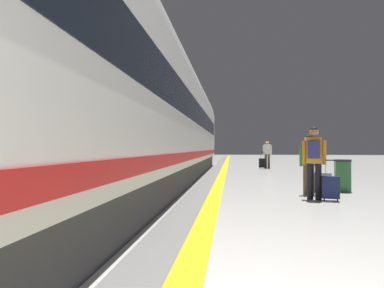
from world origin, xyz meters
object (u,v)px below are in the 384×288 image
(passenger_mid, at_px, (309,160))
(waste_bin, at_px, (343,175))
(suitcase_near, at_px, (330,187))
(suitcase_far, at_px, (262,163))
(suitcase_mid, at_px, (323,183))
(high_speed_train, at_px, (137,104))
(passenger_far, at_px, (267,152))
(passenger_near, at_px, (314,156))

(passenger_mid, bearing_deg, waste_bin, 34.57)
(suitcase_near, relative_size, suitcase_far, 0.97)
(suitcase_mid, bearing_deg, suitcase_near, -93.62)
(high_speed_train, xyz_separation_m, suitcase_mid, (5.02, -0.27, -2.18))
(passenger_far, bearing_deg, high_speed_train, -113.84)
(passenger_near, xyz_separation_m, suitcase_near, (0.33, -0.14, -0.72))
(passenger_near, bearing_deg, suitcase_near, -23.94)
(passenger_near, height_order, suitcase_near, passenger_near)
(passenger_mid, bearing_deg, suitcase_far, 90.98)
(passenger_mid, distance_m, suitcase_mid, 0.69)
(passenger_near, xyz_separation_m, waste_bin, (1.16, 1.56, -0.58))
(passenger_mid, xyz_separation_m, suitcase_mid, (0.32, -0.14, -0.60))
(waste_bin, bearing_deg, high_speed_train, -173.70)
(high_speed_train, relative_size, passenger_mid, 18.86)
(suitcase_mid, relative_size, waste_bin, 0.65)
(high_speed_train, distance_m, passenger_mid, 4.96)
(passenger_mid, xyz_separation_m, waste_bin, (1.11, 0.76, -0.47))
(suitcase_near, relative_size, suitcase_mid, 1.63)
(suitcase_near, distance_m, passenger_mid, 1.15)
(suitcase_near, xyz_separation_m, suitcase_mid, (0.05, 0.79, 0.01))
(suitcase_near, height_order, passenger_mid, passenger_mid)
(suitcase_mid, xyz_separation_m, suitcase_far, (-0.51, 11.09, 0.01))
(waste_bin, bearing_deg, suitcase_near, -116.22)
(suitcase_mid, relative_size, passenger_far, 0.34)
(high_speed_train, distance_m, passenger_near, 4.95)
(high_speed_train, height_order, passenger_near, high_speed_train)
(suitcase_mid, distance_m, waste_bin, 1.21)
(suitcase_near, distance_m, passenger_far, 12.01)
(passenger_near, distance_m, suitcase_mid, 1.04)
(suitcase_near, distance_m, waste_bin, 1.90)
(high_speed_train, xyz_separation_m, suitcase_far, (4.51, 10.83, -2.17))
(high_speed_train, bearing_deg, passenger_far, 66.16)
(high_speed_train, height_order, passenger_mid, high_speed_train)
(suitcase_near, xyz_separation_m, passenger_mid, (-0.27, 0.94, 0.61))
(suitcase_near, xyz_separation_m, passenger_far, (-0.14, 11.99, 0.69))
(suitcase_far, bearing_deg, passenger_far, 18.39)
(suitcase_near, relative_size, waste_bin, 1.06)
(suitcase_far, height_order, waste_bin, suitcase_far)
(suitcase_mid, bearing_deg, suitcase_far, 92.62)
(suitcase_mid, bearing_deg, passenger_far, 90.96)
(passenger_far, distance_m, waste_bin, 10.35)
(passenger_near, xyz_separation_m, passenger_mid, (0.06, 0.79, -0.12))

